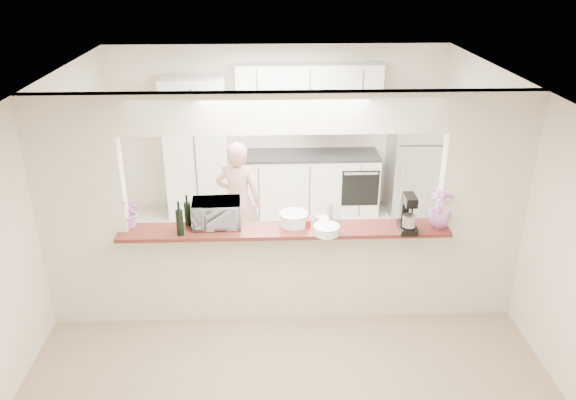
{
  "coord_description": "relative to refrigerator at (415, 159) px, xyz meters",
  "views": [
    {
      "loc": [
        -0.16,
        -5.22,
        3.7
      ],
      "look_at": [
        0.05,
        0.3,
        1.26
      ],
      "focal_mm": 35.0,
      "sensor_mm": 36.0,
      "label": 1
    }
  ],
  "objects": [
    {
      "name": "plate_stack_b",
      "position": [
        -1.63,
        -2.84,
        0.29
      ],
      "size": [
        0.27,
        0.27,
        0.09
      ],
      "color": "white",
      "rests_on": "bar_counter"
    },
    {
      "name": "toaster_oven",
      "position": [
        -2.75,
        -2.6,
        0.38
      ],
      "size": [
        0.51,
        0.36,
        0.28
      ],
      "primitive_type": "imported",
      "rotation": [
        0.0,
        0.0,
        0.04
      ],
      "color": "#A1A1A6",
      "rests_on": "bar_counter"
    },
    {
      "name": "plate_stack_a",
      "position": [
        -1.95,
        -2.62,
        0.31
      ],
      "size": [
        0.3,
        0.3,
        0.14
      ],
      "color": "white",
      "rests_on": "bar_counter"
    },
    {
      "name": "kitchen_cabinets",
      "position": [
        -2.24,
        0.07,
        0.12
      ],
      "size": [
        3.15,
        0.62,
        2.25
      ],
      "color": "white",
      "rests_on": "floor"
    },
    {
      "name": "flower_right",
      "position": [
        -0.45,
        -2.71,
        0.45
      ],
      "size": [
        0.29,
        0.29,
        0.42
      ],
      "primitive_type": "imported",
      "rotation": [
        0.0,
        0.0,
        -0.26
      ],
      "color": "#B46CCA",
      "rests_on": "bar_counter"
    },
    {
      "name": "tan_bowl",
      "position": [
        -1.65,
        -2.57,
        0.27
      ],
      "size": [
        0.13,
        0.13,
        0.06
      ],
      "primitive_type": "cylinder",
      "color": "tan",
      "rests_on": "bar_counter"
    },
    {
      "name": "serving_bowls",
      "position": [
        -2.75,
        -2.6,
        0.35
      ],
      "size": [
        0.33,
        0.33,
        0.23
      ],
      "primitive_type": "imported",
      "rotation": [
        0.0,
        0.0,
        -0.08
      ],
      "color": "white",
      "rests_on": "bar_counter"
    },
    {
      "name": "tile_overlay",
      "position": [
        -2.05,
        -1.1,
        -0.84
      ],
      "size": [
        5.0,
        2.9,
        0.01
      ],
      "primitive_type": "cube",
      "color": "beige",
      "rests_on": "floor"
    },
    {
      "name": "refrigerator",
      "position": [
        0.0,
        0.0,
        0.0
      ],
      "size": [
        0.75,
        0.7,
        1.7
      ],
      "primitive_type": "cube",
      "color": "#ADAEB3",
      "rests_on": "floor"
    },
    {
      "name": "red_bowl",
      "position": [
        -1.85,
        -2.63,
        0.28
      ],
      "size": [
        0.15,
        0.15,
        0.07
      ],
      "primitive_type": "cylinder",
      "color": "maroon",
      "rests_on": "bar_counter"
    },
    {
      "name": "wine_bottle_a",
      "position": [
        -3.1,
        -2.8,
        0.38
      ],
      "size": [
        0.07,
        0.07,
        0.36
      ],
      "color": "black",
      "rests_on": "bar_counter"
    },
    {
      "name": "flower_left",
      "position": [
        -3.65,
        -2.6,
        0.41
      ],
      "size": [
        0.31,
        0.27,
        0.34
      ],
      "primitive_type": "imported",
      "rotation": [
        0.0,
        0.0,
        -0.03
      ],
      "color": "#CB6BB4",
      "rests_on": "bar_counter"
    },
    {
      "name": "wine_bottle_b",
      "position": [
        -3.05,
        -2.58,
        0.37
      ],
      "size": [
        0.07,
        0.07,
        0.34
      ],
      "color": "black",
      "rests_on": "bar_counter"
    },
    {
      "name": "stand_mixer",
      "position": [
        -0.8,
        -2.79,
        0.42
      ],
      "size": [
        0.17,
        0.28,
        0.4
      ],
      "color": "black",
      "rests_on": "bar_counter"
    },
    {
      "name": "floor",
      "position": [
        -2.05,
        -2.65,
        -0.85
      ],
      "size": [
        6.0,
        6.0,
        0.0
      ],
      "primitive_type": "plane",
      "color": "tan",
      "rests_on": "ground"
    },
    {
      "name": "partition",
      "position": [
        -2.05,
        -2.65,
        0.63
      ],
      "size": [
        5.0,
        0.15,
        2.5
      ],
      "color": "silver",
      "rests_on": "floor"
    },
    {
      "name": "bar_counter",
      "position": [
        -2.05,
        -2.65,
        -0.27
      ],
      "size": [
        3.4,
        0.38,
        1.09
      ],
      "color": "silver",
      "rests_on": "floor"
    },
    {
      "name": "person",
      "position": [
        -2.59,
        -1.31,
        -0.06
      ],
      "size": [
        0.64,
        0.49,
        1.57
      ],
      "primitive_type": "imported",
      "rotation": [
        0.0,
        0.0,
        2.92
      ],
      "color": "tan",
      "rests_on": "floor"
    },
    {
      "name": "utensil_caddy",
      "position": [
        -1.6,
        -2.6,
        0.33
      ],
      "size": [
        0.27,
        0.19,
        0.22
      ],
      "color": "silver",
      "rests_on": "bar_counter"
    }
  ]
}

